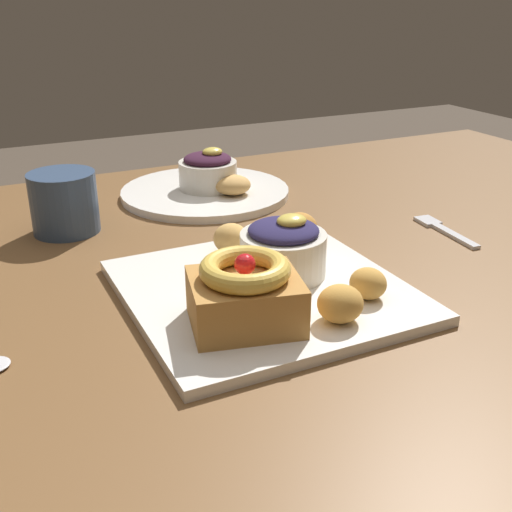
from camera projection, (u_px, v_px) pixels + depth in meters
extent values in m
cube|color=brown|center=(248.00, 277.00, 0.78)|extent=(1.60, 0.94, 0.04)
cylinder|color=brown|center=(445.00, 298.00, 1.53)|extent=(0.07, 0.07, 0.69)
cube|color=white|center=(264.00, 291.00, 0.69)|extent=(0.29, 0.29, 0.01)
cube|color=#B77F3D|center=(245.00, 301.00, 0.60)|extent=(0.12, 0.11, 0.05)
torus|color=#E5BC4C|center=(245.00, 269.00, 0.59)|extent=(0.10, 0.10, 0.02)
sphere|color=red|center=(245.00, 264.00, 0.59)|extent=(0.02, 0.02, 0.02)
cylinder|color=silver|center=(283.00, 254.00, 0.71)|extent=(0.10, 0.10, 0.05)
ellipsoid|color=#28234C|center=(283.00, 230.00, 0.69)|extent=(0.08, 0.08, 0.02)
ellipsoid|color=#E5CC56|center=(292.00, 221.00, 0.69)|extent=(0.03, 0.03, 0.01)
ellipsoid|color=gold|center=(368.00, 283.00, 0.66)|extent=(0.04, 0.04, 0.03)
ellipsoid|color=tan|center=(231.00, 238.00, 0.77)|extent=(0.04, 0.04, 0.04)
ellipsoid|color=#BC7F38|center=(299.00, 229.00, 0.79)|extent=(0.05, 0.05, 0.04)
ellipsoid|color=gold|center=(340.00, 304.00, 0.61)|extent=(0.05, 0.04, 0.04)
cylinder|color=white|center=(205.00, 192.00, 1.02)|extent=(0.27, 0.27, 0.01)
cylinder|color=silver|center=(208.00, 175.00, 1.01)|extent=(0.09, 0.09, 0.04)
ellipsoid|color=#38192D|center=(207.00, 159.00, 1.00)|extent=(0.08, 0.08, 0.02)
ellipsoid|color=#E5CC56|center=(212.00, 152.00, 0.99)|extent=(0.03, 0.03, 0.01)
ellipsoid|color=tan|center=(233.00, 185.00, 0.98)|extent=(0.06, 0.06, 0.03)
cube|color=silver|center=(455.00, 236.00, 0.85)|extent=(0.02, 0.09, 0.00)
cube|color=silver|center=(428.00, 221.00, 0.90)|extent=(0.03, 0.04, 0.00)
cylinder|color=#334766|center=(64.00, 203.00, 0.86)|extent=(0.09, 0.09, 0.08)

